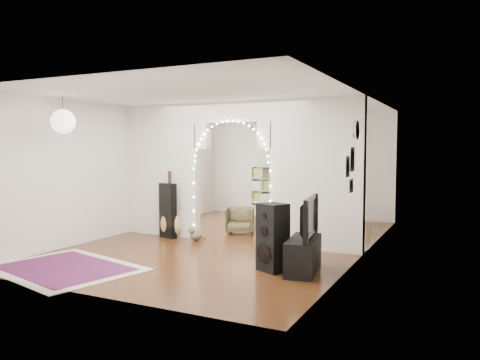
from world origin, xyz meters
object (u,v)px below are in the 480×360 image
at_px(floor_speaker, 273,237).
at_px(dining_table, 301,195).
at_px(acoustic_guitar, 170,213).
at_px(media_console, 303,255).
at_px(dining_chair_left, 240,220).
at_px(bookcase, 275,191).
at_px(dining_chair_right, 321,217).

xyz_separation_m(floor_speaker, dining_table, (-1.00, 4.28, 0.18)).
xyz_separation_m(acoustic_guitar, media_console, (3.24, -1.29, -0.25)).
bearing_deg(media_console, dining_table, 100.20).
bearing_deg(media_console, dining_chair_left, 123.88).
bearing_deg(dining_table, floor_speaker, -85.58).
xyz_separation_m(acoustic_guitar, floor_speaker, (2.81, -1.43, -0.00)).
relative_size(floor_speaker, bookcase, 0.75).
distance_m(bookcase, dining_table, 1.38).
bearing_deg(dining_table, media_console, -79.69).
relative_size(acoustic_guitar, floor_speaker, 1.14).
bearing_deg(floor_speaker, bookcase, 136.09).
relative_size(acoustic_guitar, dining_chair_left, 1.89).
distance_m(acoustic_guitar, dining_chair_right, 3.53).
relative_size(media_console, dining_table, 0.76).
bearing_deg(dining_chair_right, media_console, -65.68).
relative_size(media_console, bookcase, 0.75).
bearing_deg(floor_speaker, dining_table, 127.72).
xyz_separation_m(floor_speaker, bookcase, (-2.04, 5.18, 0.17)).
distance_m(floor_speaker, dining_chair_right, 4.08).
height_order(bookcase, dining_table, bookcase).
distance_m(acoustic_guitar, dining_chair_left, 1.53).
xyz_separation_m(acoustic_guitar, bookcase, (0.77, 3.75, 0.17)).
relative_size(floor_speaker, media_console, 1.00).
relative_size(floor_speaker, dining_chair_right, 2.04).
xyz_separation_m(dining_table, dining_chair_right, (0.55, -0.23, -0.46)).
xyz_separation_m(media_console, bookcase, (-2.47, 5.04, 0.42)).
relative_size(acoustic_guitar, bookcase, 0.86).
bearing_deg(acoustic_guitar, media_console, -11.80).
distance_m(floor_speaker, media_console, 0.52).
bearing_deg(acoustic_guitar, dining_chair_right, 57.91).
relative_size(dining_chair_left, dining_chair_right, 1.24).
bearing_deg(dining_chair_left, dining_chair_right, 27.06).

